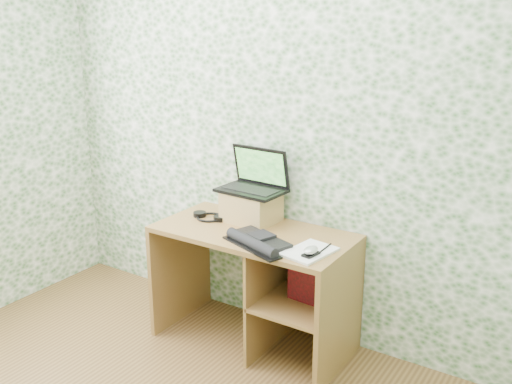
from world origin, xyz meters
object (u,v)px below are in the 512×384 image
Objects in this scene: notepad at (309,252)px; keyboard at (257,241)px; riser at (251,206)px; laptop at (255,181)px; desk at (267,273)px.

keyboard is at bearing -160.14° from notepad.
laptop is (0.00, 0.04, 0.16)m from riser.
desk is at bearing -31.56° from riser.
riser is 0.76× the size of laptop.
desk is 4.09× the size of notepad.
keyboard reaches higher than notepad.
keyboard is (0.06, -0.20, 0.29)m from desk.
riser is at bearing -86.84° from laptop.
notepad is (0.30, 0.06, -0.01)m from keyboard.
notepad is (0.55, -0.30, -0.25)m from laptop.
riser is at bearing 148.44° from desk.
riser is 0.41m from keyboard.
notepad is (0.55, -0.26, -0.09)m from riser.
laptop reaches higher than riser.
desk is at bearing 125.96° from keyboard.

